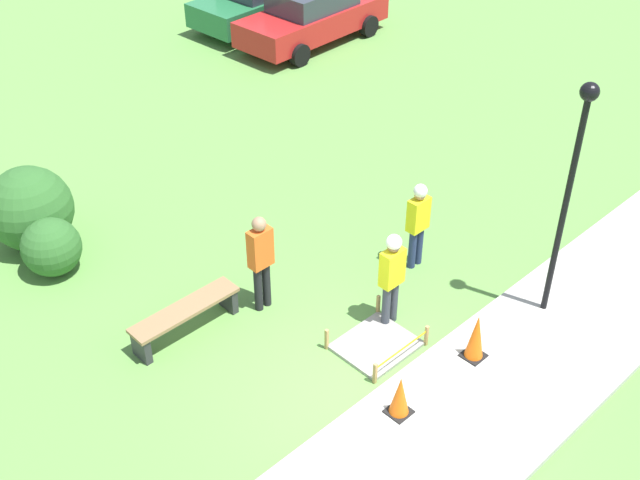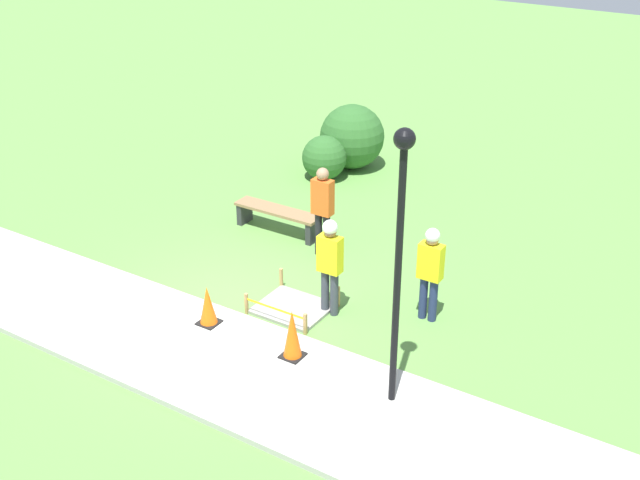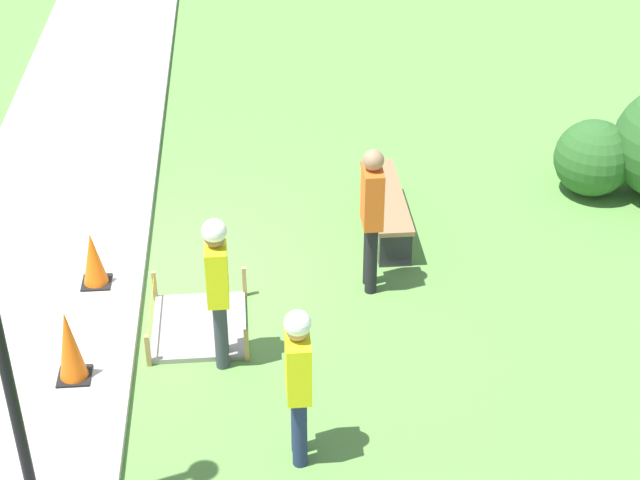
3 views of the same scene
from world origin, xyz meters
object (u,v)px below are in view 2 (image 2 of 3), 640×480
object	(u,v)px
worker_assistant	(430,267)
worker_supervisor	(330,259)
traffic_cone_far_patch	(292,334)
bystander_in_orange_shirt	(323,206)
lamppost_near	(400,233)
park_bench	(278,216)
traffic_cone_near_patch	(208,306)

from	to	relation	value
worker_assistant	worker_supervisor	bearing A→B (deg)	-154.09
traffic_cone_far_patch	bystander_in_orange_shirt	bearing A→B (deg)	114.72
worker_supervisor	lamppost_near	xyz separation A→B (m)	(2.04, -1.62, 1.70)
worker_assistant	bystander_in_orange_shirt	bearing A→B (deg)	159.57
park_bench	lamppost_near	size ratio (longest dim) A/B	0.47
traffic_cone_near_patch	park_bench	size ratio (longest dim) A/B	0.36
traffic_cone_near_patch	worker_assistant	distance (m)	3.69
traffic_cone_far_patch	worker_supervisor	world-z (taller)	worker_supervisor
worker_supervisor	worker_assistant	distance (m)	1.65
worker_assistant	bystander_in_orange_shirt	distance (m)	2.90
traffic_cone_far_patch	worker_supervisor	size ratio (longest dim) A/B	0.47
traffic_cone_near_patch	park_bench	xyz separation A→B (m)	(-1.11, 3.57, -0.07)
traffic_cone_far_patch	bystander_in_orange_shirt	distance (m)	3.61
park_bench	worker_supervisor	world-z (taller)	worker_supervisor
traffic_cone_near_patch	lamppost_near	size ratio (longest dim) A/B	0.17
bystander_in_orange_shirt	traffic_cone_far_patch	bearing A→B (deg)	-65.28
bystander_in_orange_shirt	worker_assistant	bearing A→B (deg)	-20.43
park_bench	worker_assistant	distance (m)	4.30
bystander_in_orange_shirt	worker_supervisor	bearing A→B (deg)	-54.61
traffic_cone_near_patch	worker_assistant	bearing A→B (deg)	36.98
worker_supervisor	lamppost_near	world-z (taller)	lamppost_near
traffic_cone_near_patch	bystander_in_orange_shirt	xyz separation A→B (m)	(0.20, 3.21, 0.60)
park_bench	bystander_in_orange_shirt	world-z (taller)	bystander_in_orange_shirt
bystander_in_orange_shirt	lamppost_near	size ratio (longest dim) A/B	0.45
worker_supervisor	lamppost_near	size ratio (longest dim) A/B	0.43
park_bench	traffic_cone_near_patch	bearing A→B (deg)	-72.76
traffic_cone_far_patch	park_bench	bearing A→B (deg)	127.77
worker_supervisor	park_bench	bearing A→B (deg)	140.39
worker_supervisor	worker_assistant	xyz separation A→B (m)	(1.49, 0.72, -0.04)
traffic_cone_near_patch	park_bench	bearing A→B (deg)	107.24
traffic_cone_near_patch	bystander_in_orange_shirt	distance (m)	3.27
bystander_in_orange_shirt	park_bench	bearing A→B (deg)	164.29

